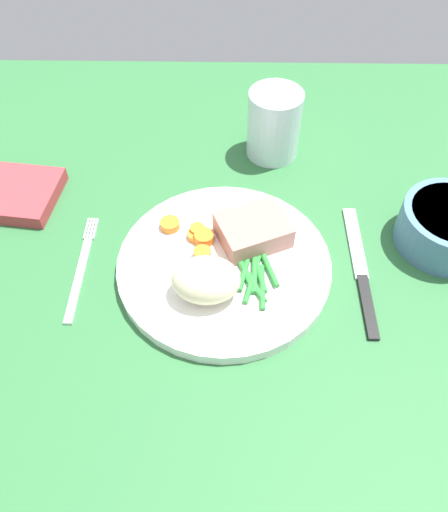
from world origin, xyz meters
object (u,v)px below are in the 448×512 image
Objects in this scene: dinner_plate at (224,265)px; water_glass at (273,129)px; meat_portion at (253,228)px; napkin at (11,193)px; knife at (361,272)px; fork at (82,268)px.

water_glass reaches higher than dinner_plate.
napkin is at bearing 166.81° from meat_portion.
napkin is at bearing -163.69° from water_glass.
meat_portion is 34.73cm from napkin.
meat_portion is 14.60cm from knife.
fork is at bearing 178.02° from knife.
fork is 1.62× the size of water_glass.
dinner_plate is 17.19cm from knife.
napkin reaches higher than dinner_plate.
fork is 1.30× the size of napkin.
dinner_plate is at bearing -106.82° from water_glass.
dinner_plate is 2.59× the size of water_glass.
water_glass is (3.35, 18.77, 1.23)cm from meat_portion.
knife is at bearing -18.23° from meat_portion.
meat_portion is at bearing -13.19° from napkin.
knife is 25.73cm from water_glass.
meat_portion is at bearing 159.84° from knife.
meat_portion is at bearing 10.43° from fork.
fork is 35.18cm from knife.
water_glass is at bearing 79.88° from meat_portion.
water_glass is 38.80cm from napkin.
knife is at bearing -14.66° from napkin.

